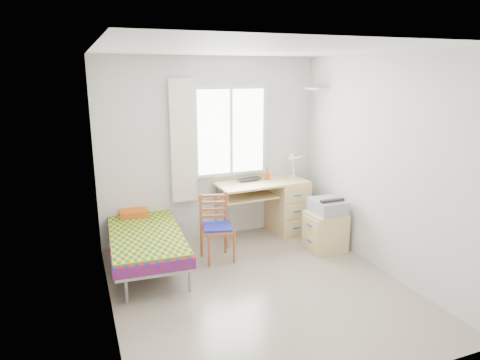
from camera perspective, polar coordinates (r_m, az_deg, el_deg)
name	(u,v)px	position (r m, az deg, el deg)	size (l,w,h in m)	color
floor	(259,288)	(5.02, 2.55, -14.16)	(3.50, 3.50, 0.00)	#BCAD93
ceiling	(262,50)	(4.42, 2.94, 16.97)	(3.50, 3.50, 0.00)	white
wall_back	(211,150)	(6.15, -3.92, 4.05)	(3.20, 3.20, 0.00)	silver
wall_left	(103,192)	(4.18, -17.75, -1.55)	(3.50, 3.50, 0.00)	silver
wall_right	(383,165)	(5.39, 18.48, 1.86)	(3.50, 3.50, 0.00)	silver
window	(231,132)	(6.19, -1.23, 6.48)	(1.10, 0.04, 1.30)	white
curtain	(183,142)	(5.95, -7.61, 5.07)	(0.35, 0.05, 1.70)	#F6EBCB
floating_shelf	(316,89)	(6.36, 10.15, 11.91)	(0.20, 0.32, 0.03)	white
bed	(144,235)	(5.56, -12.64, -7.16)	(0.96, 1.91, 0.81)	#95979D
desk	(283,204)	(6.48, 5.77, -3.23)	(1.36, 0.69, 0.83)	#D8B971
chair	(217,223)	(5.56, -3.13, -5.73)	(0.45, 0.45, 0.87)	#AB5521
cabinet	(325,231)	(6.01, 11.29, -6.72)	(0.50, 0.45, 0.53)	tan
printer	(328,206)	(5.89, 11.59, -3.40)	(0.39, 0.45, 0.19)	#9A9CA2
laptop	(252,180)	(6.25, 1.55, -0.04)	(0.37, 0.24, 0.03)	black
pen_cup	(267,176)	(6.36, 3.61, 0.55)	(0.08, 0.08, 0.10)	#CB5016
task_lamp	(293,163)	(6.31, 7.12, 2.31)	(0.23, 0.32, 0.42)	white
book	(247,199)	(6.19, 0.96, -2.61)	(0.17, 0.24, 0.02)	gray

